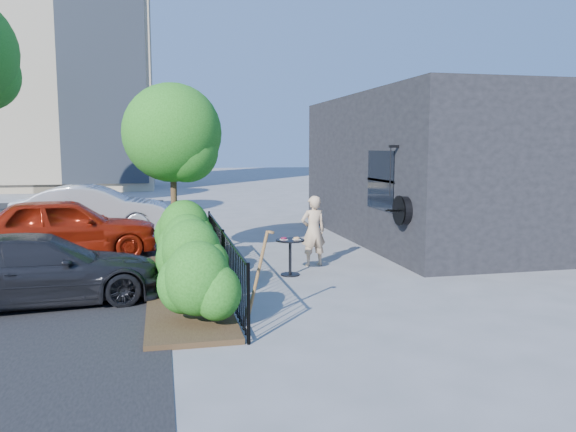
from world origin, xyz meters
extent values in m
plane|color=gray|center=(0.00, 0.00, 0.00)|extent=(120.00, 120.00, 0.00)
cube|color=black|center=(5.50, 4.50, 2.00)|extent=(6.00, 9.00, 4.00)
cube|color=black|center=(2.51, 2.40, 1.80)|extent=(0.04, 1.60, 1.40)
cube|color=black|center=(2.52, 2.40, 1.80)|extent=(0.05, 1.70, 0.06)
cylinder|color=black|center=(2.42, 0.90, 1.25)|extent=(0.18, 0.60, 0.60)
cylinder|color=black|center=(2.32, 0.90, 1.25)|extent=(0.03, 0.64, 0.64)
cube|color=black|center=(2.40, 1.40, 2.60)|extent=(0.25, 0.06, 0.06)
cylinder|color=black|center=(2.32, 1.40, 2.05)|extent=(0.02, 0.02, 1.05)
cylinder|color=black|center=(-1.50, -3.00, 0.55)|extent=(0.05, 0.05, 1.10)
cylinder|color=black|center=(-1.50, 0.00, 0.55)|extent=(0.05, 0.05, 1.10)
cylinder|color=black|center=(-1.50, 3.00, 0.55)|extent=(0.05, 0.05, 1.10)
cube|color=black|center=(-1.50, 0.00, 1.06)|extent=(0.03, 6.00, 0.03)
cube|color=black|center=(-1.50, 0.00, 0.10)|extent=(0.03, 6.00, 0.03)
cylinder|color=black|center=(-1.50, -2.90, 0.55)|extent=(0.02, 0.02, 1.04)
cylinder|color=black|center=(-1.50, -2.70, 0.55)|extent=(0.02, 0.02, 1.04)
cylinder|color=black|center=(-1.50, -2.50, 0.55)|extent=(0.02, 0.02, 1.04)
cylinder|color=black|center=(-1.50, -2.30, 0.55)|extent=(0.02, 0.02, 1.04)
cylinder|color=black|center=(-1.50, -2.10, 0.55)|extent=(0.02, 0.02, 1.04)
cylinder|color=black|center=(-1.50, -1.90, 0.55)|extent=(0.02, 0.02, 1.04)
cylinder|color=black|center=(-1.50, -1.70, 0.55)|extent=(0.02, 0.02, 1.04)
cylinder|color=black|center=(-1.50, -1.50, 0.55)|extent=(0.02, 0.02, 1.04)
cylinder|color=black|center=(-1.50, -1.30, 0.55)|extent=(0.02, 0.02, 1.04)
cylinder|color=black|center=(-1.50, -1.10, 0.55)|extent=(0.02, 0.02, 1.04)
cylinder|color=black|center=(-1.50, -0.90, 0.55)|extent=(0.02, 0.02, 1.04)
cylinder|color=black|center=(-1.50, -0.70, 0.55)|extent=(0.02, 0.02, 1.04)
cylinder|color=black|center=(-1.50, -0.50, 0.55)|extent=(0.02, 0.02, 1.04)
cylinder|color=black|center=(-1.50, -0.30, 0.55)|extent=(0.02, 0.02, 1.04)
cylinder|color=black|center=(-1.50, -0.10, 0.55)|extent=(0.02, 0.02, 1.04)
cylinder|color=black|center=(-1.50, 0.10, 0.55)|extent=(0.02, 0.02, 1.04)
cylinder|color=black|center=(-1.50, 0.30, 0.55)|extent=(0.02, 0.02, 1.04)
cylinder|color=black|center=(-1.50, 0.50, 0.55)|extent=(0.02, 0.02, 1.04)
cylinder|color=black|center=(-1.50, 0.70, 0.55)|extent=(0.02, 0.02, 1.04)
cylinder|color=black|center=(-1.50, 0.90, 0.55)|extent=(0.02, 0.02, 1.04)
cylinder|color=black|center=(-1.50, 1.10, 0.55)|extent=(0.02, 0.02, 1.04)
cylinder|color=black|center=(-1.50, 1.30, 0.55)|extent=(0.02, 0.02, 1.04)
cylinder|color=black|center=(-1.50, 1.50, 0.55)|extent=(0.02, 0.02, 1.04)
cylinder|color=black|center=(-1.50, 1.70, 0.55)|extent=(0.02, 0.02, 1.04)
cylinder|color=black|center=(-1.50, 1.90, 0.55)|extent=(0.02, 0.02, 1.04)
cylinder|color=black|center=(-1.50, 2.10, 0.55)|extent=(0.02, 0.02, 1.04)
cylinder|color=black|center=(-1.50, 2.30, 0.55)|extent=(0.02, 0.02, 1.04)
cylinder|color=black|center=(-1.50, 2.50, 0.55)|extent=(0.02, 0.02, 1.04)
cylinder|color=black|center=(-1.50, 2.70, 0.55)|extent=(0.02, 0.02, 1.04)
cylinder|color=black|center=(-1.50, 2.90, 0.55)|extent=(0.02, 0.02, 1.04)
cube|color=#382616|center=(-2.20, 0.00, 0.04)|extent=(1.30, 6.00, 0.08)
ellipsoid|color=#1E5E15|center=(-2.10, -2.20, 0.70)|extent=(1.10, 1.10, 1.24)
ellipsoid|color=#1E5E15|center=(-2.10, -0.60, 0.70)|extent=(1.10, 1.10, 1.24)
ellipsoid|color=#1E5E15|center=(-2.10, 0.90, 0.70)|extent=(1.10, 1.10, 1.24)
ellipsoid|color=#1E5E15|center=(-2.10, 2.30, 0.70)|extent=(1.10, 1.10, 1.24)
cylinder|color=#3F2B19|center=(-2.30, 2.80, 1.20)|extent=(0.14, 0.14, 2.40)
sphere|color=#1E5E15|center=(-2.30, 2.80, 2.84)|extent=(2.20, 2.20, 2.20)
sphere|color=#1E5E15|center=(-2.00, 2.60, 2.51)|extent=(1.43, 1.43, 1.43)
cylinder|color=black|center=(-0.07, 0.79, 0.72)|extent=(0.58, 0.58, 0.03)
cylinder|color=black|center=(-0.07, 0.79, 0.36)|extent=(0.06, 0.06, 0.70)
cylinder|color=black|center=(-0.07, 0.79, 0.01)|extent=(0.39, 0.39, 0.03)
cube|color=white|center=(-0.19, 0.81, 0.74)|extent=(0.15, 0.15, 0.01)
cube|color=white|center=(0.06, 0.77, 0.74)|extent=(0.15, 0.15, 0.01)
torus|color=#510D16|center=(-0.19, 0.81, 0.76)|extent=(0.13, 0.13, 0.04)
torus|color=#AF794A|center=(0.06, 0.77, 0.76)|extent=(0.13, 0.13, 0.04)
imported|color=tan|center=(0.63, 1.58, 0.77)|extent=(0.60, 0.42, 1.54)
cylinder|color=brown|center=(-1.22, -2.13, 0.75)|extent=(0.34, 0.05, 1.25)
cube|color=gray|center=(-1.40, -2.13, 0.10)|extent=(0.08, 0.18, 0.26)
cylinder|color=brown|center=(-1.03, -2.13, 1.35)|extent=(0.11, 0.10, 0.05)
imported|color=#A0200D|center=(-4.80, 3.70, 0.72)|extent=(4.45, 2.33, 1.44)
imported|color=#ABABB0|center=(-4.54, 7.44, 0.73)|extent=(4.46, 1.65, 1.46)
imported|color=black|center=(-4.56, -0.31, 0.58)|extent=(4.19, 2.15, 1.16)
camera|label=1|loc=(-2.57, -10.07, 2.59)|focal=35.00mm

